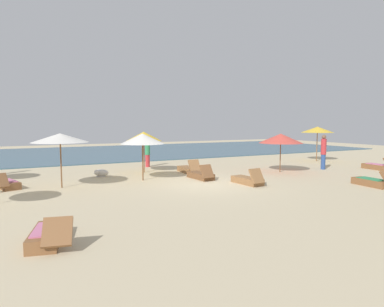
{
  "coord_description": "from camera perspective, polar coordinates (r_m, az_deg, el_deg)",
  "views": [
    {
      "loc": [
        -6.99,
        -12.23,
        2.59
      ],
      "look_at": [
        0.46,
        2.25,
        1.1
      ],
      "focal_mm": 31.42,
      "sensor_mm": 36.0,
      "label": 1
    }
  ],
  "objects": [
    {
      "name": "umbrella_3",
      "position": [
        15.17,
        -8.41,
        2.48
      ],
      "size": [
        1.98,
        1.98,
        2.11
      ],
      "color": "brown",
      "rests_on": "ground_plane"
    },
    {
      "name": "lounger_6",
      "position": [
        14.45,
        9.49,
        -4.48
      ],
      "size": [
        0.7,
        1.68,
        0.73
      ],
      "color": "olive",
      "rests_on": "ground_plane"
    },
    {
      "name": "ground_plane",
      "position": [
        14.32,
        2.47,
        -5.19
      ],
      "size": [
        60.0,
        60.0,
        0.0
      ],
      "primitive_type": "plane",
      "color": "beige"
    },
    {
      "name": "umbrella_0",
      "position": [
        14.25,
        -21.48,
        2.48
      ],
      "size": [
        2.21,
        2.21,
        2.18
      ],
      "color": "brown",
      "rests_on": "ground_plane"
    },
    {
      "name": "lounger_3",
      "position": [
        15.22,
        -28.99,
        -4.56
      ],
      "size": [
        1.09,
        1.8,
        0.68
      ],
      "color": "brown",
      "rests_on": "ground_plane"
    },
    {
      "name": "lounger_1",
      "position": [
        17.55,
        -0.62,
        -2.69
      ],
      "size": [
        0.66,
        1.68,
        0.73
      ],
      "color": "olive",
      "rests_on": "ground_plane"
    },
    {
      "name": "umbrella_6",
      "position": [
        18.19,
        14.83,
        2.49
      ],
      "size": [
        2.28,
        2.28,
        2.03
      ],
      "color": "brown",
      "rests_on": "ground_plane"
    },
    {
      "name": "ocean_water",
      "position": [
        30.16,
        -13.74,
        0.21
      ],
      "size": [
        48.0,
        16.0,
        0.06
      ],
      "primitive_type": "cube",
      "color": "#3D6075",
      "rests_on": "ground_plane"
    },
    {
      "name": "umbrella_4",
      "position": [
        24.11,
        20.52,
        3.81
      ],
      "size": [
        2.11,
        2.11,
        2.33
      ],
      "color": "brown",
      "rests_on": "ground_plane"
    },
    {
      "name": "lounger_2",
      "position": [
        21.33,
        28.99,
        -1.93
      ],
      "size": [
        0.68,
        1.69,
        0.72
      ],
      "color": "brown",
      "rests_on": "ground_plane"
    },
    {
      "name": "lounger_0",
      "position": [
        15.55,
        1.56,
        -3.73
      ],
      "size": [
        0.73,
        1.69,
        0.73
      ],
      "color": "brown",
      "rests_on": "ground_plane"
    },
    {
      "name": "person_0",
      "position": [
        19.91,
        -7.56,
        0.17
      ],
      "size": [
        0.38,
        0.38,
        1.67
      ],
      "color": "#BF3338",
      "rests_on": "ground_plane"
    },
    {
      "name": "lounger_4",
      "position": [
        15.66,
        28.33,
        -4.27
      ],
      "size": [
        0.73,
        1.73,
        0.7
      ],
      "color": "brown",
      "rests_on": "ground_plane"
    },
    {
      "name": "dog",
      "position": [
        16.71,
        -15.25,
        -3.18
      ],
      "size": [
        0.79,
        0.74,
        0.38
      ],
      "color": "silver",
      "rests_on": "ground_plane"
    },
    {
      "name": "person_1",
      "position": [
        20.04,
        21.42,
        0.34
      ],
      "size": [
        0.4,
        0.4,
        1.93
      ],
      "color": "#2D4C8C",
      "rests_on": "ground_plane"
    },
    {
      "name": "umbrella_1",
      "position": [
        17.64,
        -8.18,
        2.89
      ],
      "size": [
        1.87,
        1.87,
        2.13
      ],
      "color": "brown",
      "rests_on": "ground_plane"
    },
    {
      "name": "lounger_5",
      "position": [
        8.06,
        -23.29,
        -12.65
      ],
      "size": [
        0.96,
        1.79,
        0.67
      ],
      "color": "brown",
      "rests_on": "ground_plane"
    }
  ]
}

